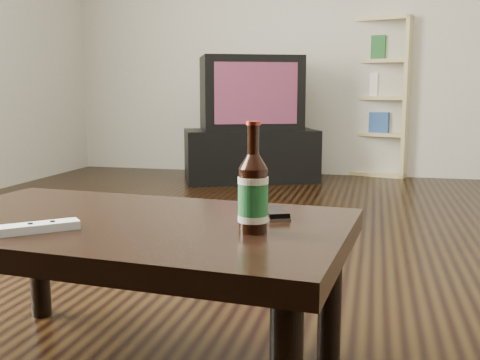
% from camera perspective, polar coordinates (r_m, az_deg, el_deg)
% --- Properties ---
extents(floor, '(5.00, 6.00, 0.01)m').
position_cam_1_polar(floor, '(2.11, 6.39, -11.16)').
color(floor, black).
rests_on(floor, ground).
extents(wall_back, '(5.00, 0.02, 2.70)m').
position_cam_1_polar(wall_back, '(5.03, 11.15, 15.92)').
color(wall_back, '#B6B1A2').
rests_on(wall_back, ground).
extents(tv_stand, '(1.17, 0.89, 0.42)m').
position_cam_1_polar(tv_stand, '(4.60, 1.07, 2.53)').
color(tv_stand, black).
rests_on(tv_stand, floor).
extents(tv, '(0.91, 0.75, 0.59)m').
position_cam_1_polar(tv, '(4.57, 1.09, 8.80)').
color(tv, black).
rests_on(tv, tv_stand).
extents(bookshelf, '(0.79, 0.52, 1.34)m').
position_cam_1_polar(bookshelf, '(5.13, 13.01, 8.44)').
color(bookshelf, tan).
rests_on(bookshelf, floor).
extents(coffee_table, '(1.13, 0.72, 0.41)m').
position_cam_1_polar(coffee_table, '(1.44, -11.33, -6.04)').
color(coffee_table, black).
rests_on(coffee_table, floor).
extents(beer_bottle, '(0.09, 0.09, 0.25)m').
position_cam_1_polar(beer_bottle, '(1.25, 1.33, -1.40)').
color(beer_bottle, black).
rests_on(beer_bottle, coffee_table).
extents(phone, '(0.09, 0.12, 0.02)m').
position_cam_1_polar(phone, '(1.42, 3.59, -3.42)').
color(phone, '#A4A4A6').
rests_on(phone, coffee_table).
extents(remote, '(0.16, 0.15, 0.02)m').
position_cam_1_polar(remote, '(1.35, -19.70, -4.53)').
color(remote, white).
rests_on(remote, coffee_table).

